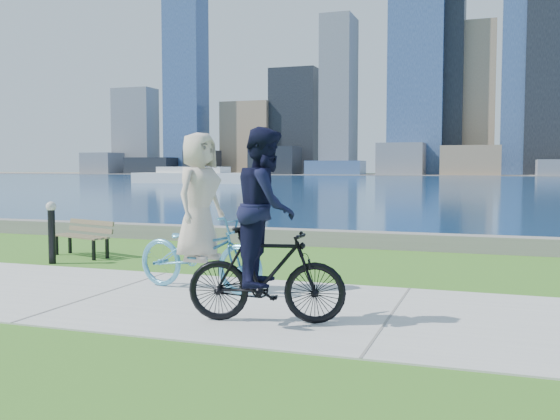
# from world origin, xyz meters

# --- Properties ---
(ground) EXTENTS (320.00, 320.00, 0.00)m
(ground) POSITION_xyz_m (0.00, 0.00, 0.00)
(ground) COLOR #32691B
(ground) RESTS_ON ground
(concrete_path) EXTENTS (80.00, 3.50, 0.02)m
(concrete_path) POSITION_xyz_m (0.00, 0.00, 0.01)
(concrete_path) COLOR #AEAFA9
(concrete_path) RESTS_ON ground
(seawall) EXTENTS (90.00, 0.50, 0.35)m
(seawall) POSITION_xyz_m (0.00, 6.20, 0.17)
(seawall) COLOR slate
(seawall) RESTS_ON ground
(bay_water) EXTENTS (320.00, 131.00, 0.01)m
(bay_water) POSITION_xyz_m (0.00, 72.00, 0.00)
(bay_water) COLOR navy
(bay_water) RESTS_ON ground
(far_shore) EXTENTS (320.00, 30.00, 0.12)m
(far_shore) POSITION_xyz_m (0.00, 130.00, 0.06)
(far_shore) COLOR slate
(far_shore) RESTS_ON ground
(city_skyline) EXTENTS (174.34, 22.59, 76.00)m
(city_skyline) POSITION_xyz_m (7.92, 129.91, 23.42)
(city_skyline) COLOR slate
(city_skyline) RESTS_ON ground
(ferry_near) EXTENTS (12.94, 3.70, 1.76)m
(ferry_near) POSITION_xyz_m (-25.10, 52.22, 0.73)
(ferry_near) COLOR silver
(ferry_near) RESTS_ON ground
(park_bench) EXTENTS (1.46, 0.88, 0.71)m
(park_bench) POSITION_xyz_m (-2.56, 3.06, 0.44)
(park_bench) COLOR black
(park_bench) RESTS_ON ground
(bollard_lamp) EXTENTS (0.18, 0.18, 1.15)m
(bollard_lamp) POSITION_xyz_m (-2.53, 2.06, 0.66)
(bollard_lamp) COLOR black
(bollard_lamp) RESTS_ON ground
(cyclist_woman) EXTENTS (1.04, 2.17, 2.24)m
(cyclist_woman) POSITION_xyz_m (1.18, 0.65, 0.85)
(cyclist_woman) COLOR #55A7CE
(cyclist_woman) RESTS_ON ground
(cyclist_man) EXTENTS (0.86, 1.86, 2.20)m
(cyclist_man) POSITION_xyz_m (2.72, -0.78, 0.95)
(cyclist_man) COLOR black
(cyclist_man) RESTS_ON ground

